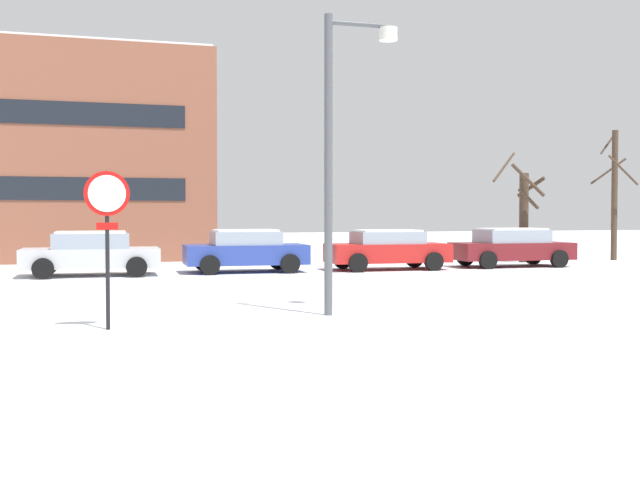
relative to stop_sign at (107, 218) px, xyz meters
The scene contains 11 objects.
ground_plane 4.08m from the stop_sign, 41.83° to the left, with size 120.00×120.00×0.00m, color white.
road_surface 6.82m from the stop_sign, 65.67° to the left, with size 80.00×9.11×0.00m.
stop_sign is the anchor object (origin of this frame).
street_lamp 4.69m from the stop_sign, ahead, with size 1.48×0.36×5.76m.
parked_car_silver 11.75m from the stop_sign, 91.40° to the left, with size 4.22×2.21×1.40m.
parked_car_blue 12.79m from the stop_sign, 68.53° to the left, with size 4.07×2.19×1.42m.
parked_car_red 15.05m from the stop_sign, 50.19° to the left, with size 4.23×2.07×1.39m.
parked_car_maroon 18.68m from the stop_sign, 38.70° to the left, with size 4.41×2.10×1.42m.
tree_far_right 21.44m from the stop_sign, 40.18° to the left, with size 2.15×2.15×4.50m.
tree_far_mid 25.05m from the stop_sign, 33.99° to the left, with size 1.71×1.74×5.44m.
building_far_left 23.02m from the stop_sign, 94.56° to the left, with size 13.03×9.54×8.87m.
Camera 1 is at (-2.94, -15.91, 1.96)m, focal length 43.30 mm.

